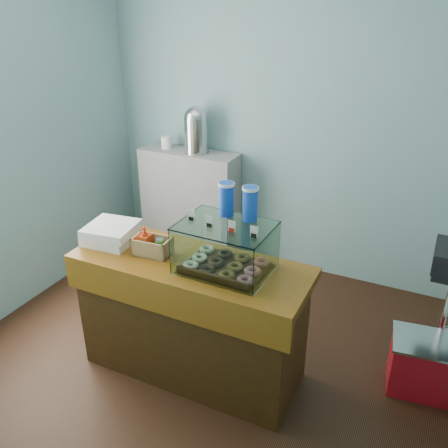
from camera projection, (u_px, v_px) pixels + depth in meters
The scene contains 9 objects.
ground at pixel (209, 347), 3.69m from camera, with size 3.50×3.50×0.00m, color black.
room_shell at pixel (210, 132), 2.95m from camera, with size 3.54×3.04×2.82m.
counter at pixel (192, 317), 3.28m from camera, with size 1.60×0.60×0.90m.
back_shelf at pixel (190, 203), 4.88m from camera, with size 1.00×0.32×1.10m, color gray.
display_case at pixel (228, 243), 2.96m from camera, with size 0.58×0.43×0.53m.
condiment_crate at pixel (150, 244), 3.16m from camera, with size 0.26×0.17×0.19m.
pastry_boxes at pixel (112, 233), 3.33m from camera, with size 0.37×0.37×0.13m.
coffee_urn at pixel (196, 129), 4.49m from camera, with size 0.25×0.25×0.46m.
red_cooler at pixel (424, 365), 3.22m from camera, with size 0.50×0.40×0.40m.
Camera 1 is at (1.37, -2.57, 2.45)m, focal length 38.00 mm.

